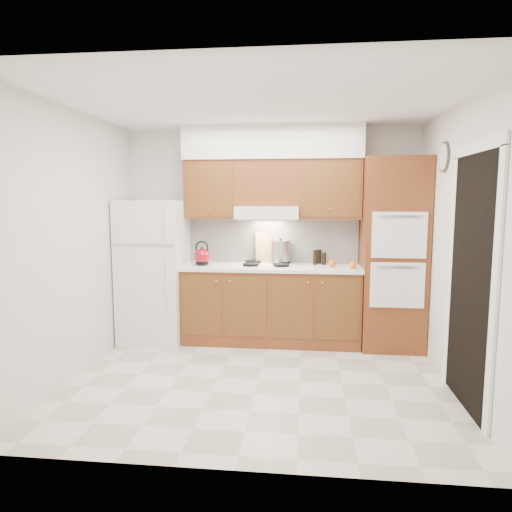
% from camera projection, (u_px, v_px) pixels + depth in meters
% --- Properties ---
extents(floor, '(3.60, 3.60, 0.00)m').
position_uv_depth(floor, '(259.00, 380.00, 4.41)').
color(floor, beige).
rests_on(floor, ground).
extents(ceiling, '(3.60, 3.60, 0.00)m').
position_uv_depth(ceiling, '(259.00, 102.00, 4.09)').
color(ceiling, white).
rests_on(ceiling, wall_back).
extents(wall_back, '(3.60, 0.02, 2.60)m').
position_uv_depth(wall_back, '(271.00, 234.00, 5.73)').
color(wall_back, silver).
rests_on(wall_back, floor).
extents(wall_left, '(0.02, 3.00, 2.60)m').
position_uv_depth(wall_left, '(75.00, 244.00, 4.45)').
color(wall_left, silver).
rests_on(wall_left, floor).
extents(wall_right, '(0.02, 3.00, 2.60)m').
position_uv_depth(wall_right, '(459.00, 248.00, 4.06)').
color(wall_right, silver).
rests_on(wall_right, floor).
extents(fridge, '(0.75, 0.72, 1.72)m').
position_uv_depth(fridge, '(154.00, 271.00, 5.58)').
color(fridge, white).
rests_on(fridge, floor).
extents(base_cabinets, '(2.11, 0.60, 0.90)m').
position_uv_depth(base_cabinets, '(271.00, 306.00, 5.54)').
color(base_cabinets, brown).
rests_on(base_cabinets, floor).
extents(countertop, '(2.13, 0.62, 0.04)m').
position_uv_depth(countertop, '(271.00, 267.00, 5.47)').
color(countertop, white).
rests_on(countertop, base_cabinets).
extents(backsplash, '(2.11, 0.03, 0.56)m').
position_uv_depth(backsplash, '(273.00, 240.00, 5.72)').
color(backsplash, white).
rests_on(backsplash, countertop).
extents(oven_cabinet, '(0.70, 0.65, 2.20)m').
position_uv_depth(oven_cabinet, '(392.00, 254.00, 5.28)').
color(oven_cabinet, brown).
rests_on(oven_cabinet, floor).
extents(upper_cab_left, '(0.63, 0.33, 0.70)m').
position_uv_depth(upper_cab_left, '(212.00, 190.00, 5.58)').
color(upper_cab_left, brown).
rests_on(upper_cab_left, wall_back).
extents(upper_cab_right, '(0.73, 0.33, 0.70)m').
position_uv_depth(upper_cab_right, '(330.00, 189.00, 5.42)').
color(upper_cab_right, brown).
rests_on(upper_cab_right, wall_back).
extents(range_hood, '(0.75, 0.45, 0.15)m').
position_uv_depth(range_hood, '(267.00, 213.00, 5.48)').
color(range_hood, silver).
rests_on(range_hood, wall_back).
extents(upper_cab_over_hood, '(0.75, 0.33, 0.55)m').
position_uv_depth(upper_cab_over_hood, '(268.00, 183.00, 5.49)').
color(upper_cab_over_hood, brown).
rests_on(upper_cab_over_hood, range_hood).
extents(soffit, '(2.13, 0.36, 0.40)m').
position_uv_depth(soffit, '(272.00, 143.00, 5.41)').
color(soffit, silver).
rests_on(soffit, wall_back).
extents(cooktop, '(0.74, 0.50, 0.01)m').
position_uv_depth(cooktop, '(267.00, 265.00, 5.49)').
color(cooktop, white).
rests_on(cooktop, countertop).
extents(doorway, '(0.02, 0.90, 2.10)m').
position_uv_depth(doorway, '(470.00, 283.00, 3.74)').
color(doorway, black).
rests_on(doorway, floor).
extents(wall_clock, '(0.02, 0.30, 0.30)m').
position_uv_depth(wall_clock, '(444.00, 157.00, 4.50)').
color(wall_clock, '#3F3833').
rests_on(wall_clock, wall_right).
extents(kettle, '(0.25, 0.25, 0.19)m').
position_uv_depth(kettle, '(202.00, 256.00, 5.52)').
color(kettle, maroon).
rests_on(kettle, countertop).
extents(cutting_board, '(0.31, 0.17, 0.39)m').
position_uv_depth(cutting_board, '(267.00, 247.00, 5.70)').
color(cutting_board, tan).
rests_on(cutting_board, countertop).
extents(stock_pot, '(0.29, 0.29, 0.25)m').
position_uv_depth(stock_pot, '(280.00, 251.00, 5.60)').
color(stock_pot, '#B1B1B6').
rests_on(stock_pot, cooktop).
extents(condiment_a, '(0.05, 0.05, 0.18)m').
position_uv_depth(condiment_a, '(315.00, 257.00, 5.55)').
color(condiment_a, black).
rests_on(condiment_a, countertop).
extents(condiment_b, '(0.07, 0.07, 0.17)m').
position_uv_depth(condiment_b, '(319.00, 257.00, 5.65)').
color(condiment_b, black).
rests_on(condiment_b, countertop).
extents(condiment_c, '(0.06, 0.06, 0.15)m').
position_uv_depth(condiment_c, '(324.00, 259.00, 5.55)').
color(condiment_c, black).
rests_on(condiment_c, countertop).
extents(orange_near, '(0.10, 0.10, 0.08)m').
position_uv_depth(orange_near, '(353.00, 265.00, 5.24)').
color(orange_near, orange).
rests_on(orange_near, countertop).
extents(orange_far, '(0.09, 0.09, 0.09)m').
position_uv_depth(orange_far, '(332.00, 263.00, 5.37)').
color(orange_far, orange).
rests_on(orange_far, countertop).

